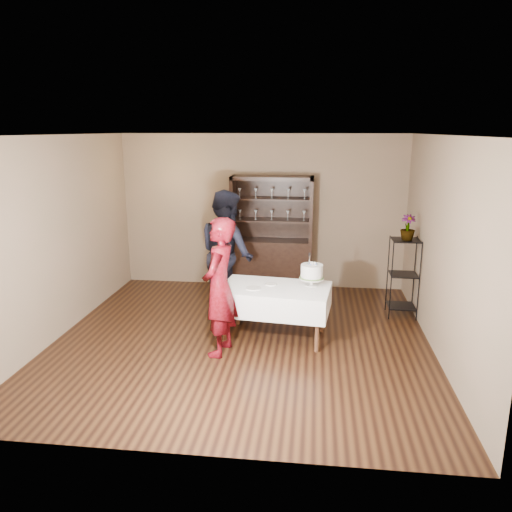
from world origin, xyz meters
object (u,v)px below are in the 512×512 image
Objects in this scene: cake at (312,272)px; plant_etagere at (403,274)px; china_hutch at (272,253)px; man at (227,253)px; cake_table at (275,299)px; woman at (219,287)px; potted_plant at (408,228)px.

plant_etagere is at bearing 34.42° from cake.
china_hutch is 4.37× the size of cake.
man is 4.18× the size of cake.
woman reaches higher than cake_table.
man is at bearing -165.66° from woman.
woman is at bearing -147.60° from potted_plant.
cake_table is 4.10× the size of potted_plant.
woman is 4.67× the size of potted_plant.
plant_etagere is 0.78× the size of cake_table.
man reaches higher than cake_table.
man is 5.12× the size of potted_plant.
china_hutch is 2.13m from cake_table.
potted_plant is at bearing 28.91° from cake_table.
china_hutch is 1.14× the size of woman.
cake is 1.71m from potted_plant.
woman is 0.91× the size of man.
woman reaches higher than potted_plant.
china_hutch reaches higher than cake_table.
man reaches higher than cake.
cake is at bearing -156.38° from man.
woman is 3.01m from potted_plant.
china_hutch is 2.13m from cake.
cake reaches higher than cake_table.
man is (-0.15, 1.38, 0.08)m from woman.
plant_etagere is 2.98m from woman.
man is at bearing -174.75° from plant_etagere.
plant_etagere reaches higher than cake.
cake_table is 0.88× the size of woman.
potted_plant is (1.85, 1.02, 0.82)m from cake_table.
woman is (-2.49, -1.62, 0.22)m from plant_etagere.
china_hutch is 2.46m from potted_plant.
woman is at bearing -98.79° from china_hutch.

